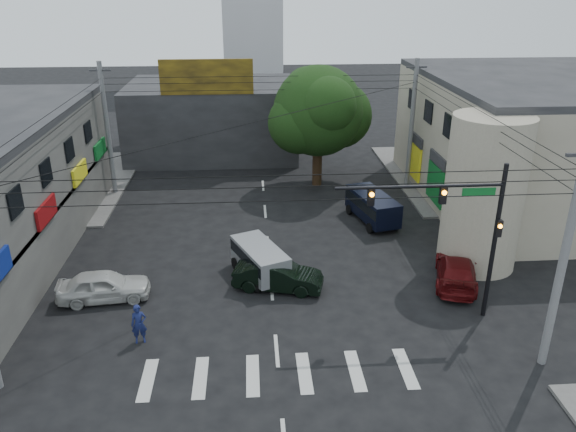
{
  "coord_description": "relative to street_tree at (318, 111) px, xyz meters",
  "views": [
    {
      "loc": [
        -0.85,
        -22.06,
        14.1
      ],
      "look_at": [
        0.95,
        4.0,
        3.03
      ],
      "focal_mm": 35.0,
      "sensor_mm": 36.0,
      "label": 1
    }
  ],
  "objects": [
    {
      "name": "building_right",
      "position": [
        14.0,
        -4.0,
        -1.47
      ],
      "size": [
        14.0,
        18.0,
        8.0
      ],
      "primitive_type": "cube",
      "color": "gray",
      "rests_on": "ground"
    },
    {
      "name": "maroon_sedan",
      "position": [
        5.23,
        -15.02,
        -4.78
      ],
      "size": [
        4.74,
        5.94,
        1.39
      ],
      "primitive_type": "imported",
      "rotation": [
        0.0,
        0.0,
        2.83
      ],
      "color": "#510B0D",
      "rests_on": "ground"
    },
    {
      "name": "street_tree",
      "position": [
        0.0,
        0.0,
        0.0
      ],
      "size": [
        6.4,
        6.4,
        8.7
      ],
      "color": "black",
      "rests_on": "ground"
    },
    {
      "name": "corner_column",
      "position": [
        7.0,
        -13.0,
        -1.47
      ],
      "size": [
        4.0,
        4.0,
        8.0
      ],
      "primitive_type": "cylinder",
      "color": "gray",
      "rests_on": "ground"
    },
    {
      "name": "ground",
      "position": [
        -4.0,
        -17.0,
        -5.47
      ],
      "size": [
        160.0,
        160.0,
        0.0
      ],
      "primitive_type": "plane",
      "color": "black",
      "rests_on": "ground"
    },
    {
      "name": "sidewalk_far_left",
      "position": [
        -22.0,
        1.0,
        -5.4
      ],
      "size": [
        16.0,
        16.0,
        0.15
      ],
      "primitive_type": "cube",
      "color": "#514F4C",
      "rests_on": "ground"
    },
    {
      "name": "utility_pole_far_left",
      "position": [
        -14.5,
        -1.0,
        -0.87
      ],
      "size": [
        0.32,
        0.32,
        9.2
      ],
      "primitive_type": "cylinder",
      "color": "#59595B",
      "rests_on": "ground"
    },
    {
      "name": "building_far",
      "position": [
        -8.0,
        9.0,
        -2.47
      ],
      "size": [
        14.0,
        10.0,
        6.0
      ],
      "primitive_type": "cube",
      "color": "#232326",
      "rests_on": "ground"
    },
    {
      "name": "traffic_officer",
      "position": [
        -9.67,
        -19.0,
        -4.59
      ],
      "size": [
        0.8,
        0.66,
        1.76
      ],
      "primitive_type": "imported",
      "rotation": [
        0.0,
        0.0,
        0.19
      ],
      "color": "#151C4B",
      "rests_on": "ground"
    },
    {
      "name": "silver_minivan",
      "position": [
        -4.52,
        -13.71,
        -4.63
      ],
      "size": [
        5.11,
        4.47,
        1.69
      ],
      "primitive_type": null,
      "rotation": [
        0.0,
        0.0,
        1.97
      ],
      "color": "gray",
      "rests_on": "ground"
    },
    {
      "name": "dark_sedan",
      "position": [
        -3.68,
        -14.99,
        -4.76
      ],
      "size": [
        3.53,
        5.06,
        1.44
      ],
      "primitive_type": "imported",
      "rotation": [
        0.0,
        0.0,
        1.33
      ],
      "color": "black",
      "rests_on": "ground"
    },
    {
      "name": "utility_pole_near_right",
      "position": [
        6.5,
        -21.5,
        -0.87
      ],
      "size": [
        0.32,
        0.32,
        9.2
      ],
      "primitive_type": "cylinder",
      "color": "#59595B",
      "rests_on": "ground"
    },
    {
      "name": "utility_pole_far_right",
      "position": [
        6.5,
        -1.0,
        -0.87
      ],
      "size": [
        0.32,
        0.32,
        9.2
      ],
      "primitive_type": "cylinder",
      "color": "#59595B",
      "rests_on": "ground"
    },
    {
      "name": "sidewalk_far_right",
      "position": [
        14.0,
        1.0,
        -5.4
      ],
      "size": [
        16.0,
        16.0,
        0.15
      ],
      "primitive_type": "cube",
      "color": "#514F4C",
      "rests_on": "ground"
    },
    {
      "name": "traffic_gantry",
      "position": [
        3.82,
        -18.0,
        -0.64
      ],
      "size": [
        7.1,
        0.35,
        7.2
      ],
      "color": "black",
      "rests_on": "ground"
    },
    {
      "name": "white_compact",
      "position": [
        -11.95,
        -15.43,
        -4.74
      ],
      "size": [
        2.63,
        4.64,
        1.46
      ],
      "primitive_type": "imported",
      "rotation": [
        0.0,
        0.0,
        1.68
      ],
      "color": "beige",
      "rests_on": "ground"
    },
    {
      "name": "billboard",
      "position": [
        -8.0,
        4.1,
        1.83
      ],
      "size": [
        7.0,
        0.3,
        2.6
      ],
      "primitive_type": "cube",
      "color": "olive",
      "rests_on": "building_far"
    },
    {
      "name": "navy_van",
      "position": [
        2.64,
        -7.14,
        -4.57
      ],
      "size": [
        5.33,
        3.84,
        1.81
      ],
      "primitive_type": null,
      "rotation": [
        0.0,
        0.0,
        1.81
      ],
      "color": "black",
      "rests_on": "ground"
    }
  ]
}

